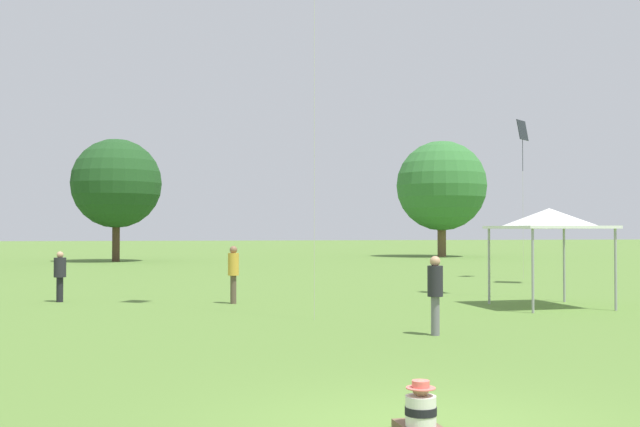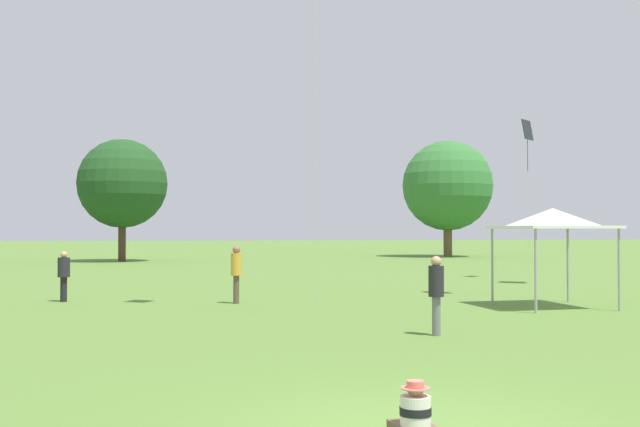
% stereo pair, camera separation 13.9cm
% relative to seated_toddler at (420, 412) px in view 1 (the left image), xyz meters
% --- Properties ---
extents(seated_toddler, '(0.45, 0.54, 0.59)m').
position_rel_seated_toddler_xyz_m(seated_toddler, '(0.00, 0.00, 0.00)').
color(seated_toddler, brown).
rests_on(seated_toddler, ground).
extents(person_standing_0, '(0.39, 0.39, 1.66)m').
position_rel_seated_toddler_xyz_m(person_standing_0, '(2.74, 7.15, 0.76)').
color(person_standing_0, slate).
rests_on(person_standing_0, ground).
extents(person_standing_1, '(0.45, 0.45, 1.55)m').
position_rel_seated_toddler_xyz_m(person_standing_1, '(-6.06, 16.25, 0.68)').
color(person_standing_1, black).
rests_on(person_standing_1, ground).
extents(person_standing_3, '(0.39, 0.39, 1.72)m').
position_rel_seated_toddler_xyz_m(person_standing_3, '(-0.89, 14.71, 0.80)').
color(person_standing_3, brown).
rests_on(person_standing_3, ground).
extents(canopy_tent, '(2.94, 2.94, 2.83)m').
position_rel_seated_toddler_xyz_m(canopy_tent, '(7.92, 12.00, 2.28)').
color(canopy_tent, white).
rests_on(canopy_tent, ground).
extents(kite_2, '(0.83, 0.74, 7.19)m').
position_rel_seated_toddler_xyz_m(kite_2, '(12.84, 23.67, 6.31)').
color(kite_2, '#1E2328').
rests_on(kite_2, ground).
extents(distant_tree_1, '(6.23, 6.23, 8.59)m').
position_rel_seated_toddler_xyz_m(distant_tree_1, '(-6.67, 46.19, 5.22)').
color(distant_tree_1, '#473323').
rests_on(distant_tree_1, ground).
extents(distant_tree_2, '(7.45, 7.45, 9.60)m').
position_rel_seated_toddler_xyz_m(distant_tree_2, '(19.06, 51.07, 5.63)').
color(distant_tree_2, brown).
rests_on(distant_tree_2, ground).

